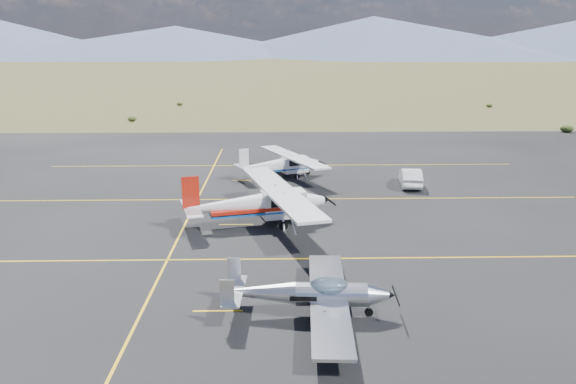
% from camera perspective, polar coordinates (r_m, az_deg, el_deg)
% --- Properties ---
extents(ground, '(1600.00, 1600.00, 0.00)m').
position_cam_1_polar(ground, '(25.97, 0.29, -8.45)').
color(ground, '#383D1C').
rests_on(ground, ground).
extents(apron, '(72.00, 72.00, 0.02)m').
position_cam_1_polar(apron, '(32.51, -0.07, -3.57)').
color(apron, black).
rests_on(apron, ground).
extents(aircraft_low_wing, '(6.38, 8.90, 1.94)m').
position_cam_1_polar(aircraft_low_wing, '(22.00, 2.41, -10.30)').
color(aircraft_low_wing, silver).
rests_on(aircraft_low_wing, apron).
extents(aircraft_cessna, '(8.31, 12.54, 3.19)m').
position_cam_1_polar(aircraft_cessna, '(32.39, -3.00, -1.05)').
color(aircraft_cessna, white).
rests_on(aircraft_cessna, apron).
extents(aircraft_plain, '(7.35, 9.80, 2.56)m').
position_cam_1_polar(aircraft_plain, '(44.15, -0.70, 2.90)').
color(aircraft_plain, white).
rests_on(aircraft_plain, apron).
extents(sedan, '(1.96, 4.23, 1.34)m').
position_cam_1_polar(sedan, '(42.62, 12.34, 1.49)').
color(sedan, white).
rests_on(sedan, apron).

